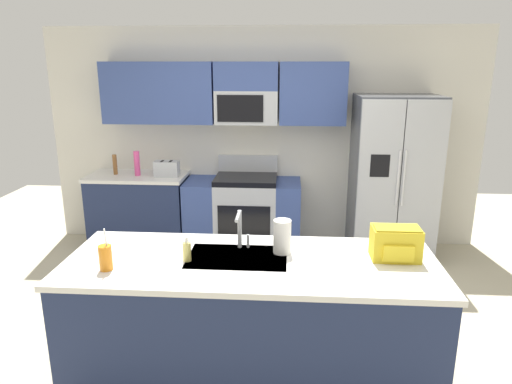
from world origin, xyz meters
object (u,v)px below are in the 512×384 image
(toaster, at_px, (167,169))
(sink_faucet, at_px, (240,227))
(range_oven, at_px, (243,213))
(soap_dispenser, at_px, (187,251))
(paper_towel_roll, at_px, (282,237))
(backpack, at_px, (396,243))
(drink_cup_orange, at_px, (106,258))
(bottle_pink, at_px, (137,163))
(refrigerator, at_px, (393,178))
(pepper_mill, at_px, (115,165))

(toaster, relative_size, sink_faucet, 0.99)
(range_oven, distance_m, soap_dispenser, 2.47)
(paper_towel_roll, distance_m, backpack, 0.77)
(drink_cup_orange, height_order, soap_dispenser, drink_cup_orange)
(range_oven, xyz_separation_m, bottle_pink, (-1.25, -0.04, 0.60))
(toaster, relative_size, paper_towel_roll, 1.17)
(toaster, relative_size, drink_cup_orange, 0.98)
(sink_faucet, bearing_deg, backpack, -5.30)
(refrigerator, distance_m, backpack, 2.26)
(pepper_mill, xyz_separation_m, soap_dispenser, (1.39, -2.41, -0.05))
(range_oven, xyz_separation_m, sink_faucet, (0.19, -2.18, 0.62))
(drink_cup_orange, bearing_deg, toaster, 95.84)
(pepper_mill, bearing_deg, range_oven, 0.09)
(range_oven, distance_m, pepper_mill, 1.63)
(range_oven, xyz_separation_m, paper_towel_roll, (0.50, -2.23, 0.58))
(pepper_mill, height_order, soap_dispenser, pepper_mill)
(pepper_mill, xyz_separation_m, sink_faucet, (1.72, -2.18, 0.05))
(refrigerator, distance_m, drink_cup_orange, 3.44)
(range_oven, relative_size, sink_faucet, 4.82)
(toaster, height_order, sink_faucet, sink_faucet)
(toaster, xyz_separation_m, sink_faucet, (1.09, -2.13, 0.08))
(drink_cup_orange, distance_m, paper_towel_roll, 1.18)
(toaster, xyz_separation_m, soap_dispenser, (0.75, -2.36, -0.02))
(pepper_mill, bearing_deg, sink_faucet, -51.69)
(range_oven, bearing_deg, bottle_pink, -178.30)
(range_oven, height_order, refrigerator, refrigerator)
(refrigerator, relative_size, pepper_mill, 7.78)
(soap_dispenser, bearing_deg, backpack, 5.33)
(toaster, bearing_deg, soap_dispenser, -72.39)
(sink_faucet, relative_size, soap_dispenser, 1.66)
(toaster, distance_m, drink_cup_orange, 2.55)
(bottle_pink, bearing_deg, backpack, -41.82)
(sink_faucet, height_order, paper_towel_roll, sink_faucet)
(drink_cup_orange, bearing_deg, backpack, 9.16)
(toaster, xyz_separation_m, drink_cup_orange, (0.26, -2.54, -0.01))
(refrigerator, xyz_separation_m, drink_cup_orange, (-2.34, -2.52, 0.06))
(toaster, relative_size, pepper_mill, 1.18)
(range_oven, height_order, sink_faucet, sink_faucet)
(bottle_pink, relative_size, sink_faucet, 1.03)
(refrigerator, distance_m, toaster, 2.60)
(sink_faucet, bearing_deg, pepper_mill, 128.31)
(refrigerator, distance_m, bottle_pink, 2.96)
(pepper_mill, height_order, bottle_pink, bottle_pink)
(toaster, xyz_separation_m, paper_towel_roll, (1.39, -2.18, 0.03))
(refrigerator, relative_size, paper_towel_roll, 7.71)
(drink_cup_orange, bearing_deg, soap_dispenser, 19.59)
(backpack, bearing_deg, refrigerator, 78.47)
(range_oven, relative_size, soap_dispenser, 8.00)
(pepper_mill, xyz_separation_m, drink_cup_orange, (0.90, -2.59, -0.03))
(soap_dispenser, height_order, backpack, backpack)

